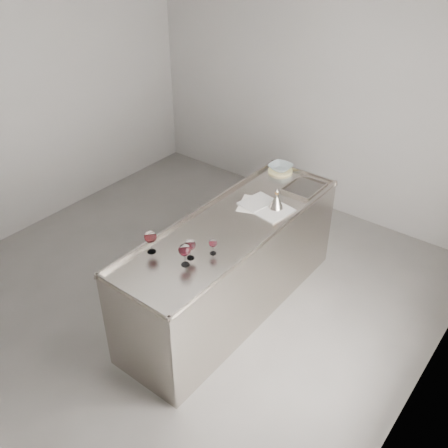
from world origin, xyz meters
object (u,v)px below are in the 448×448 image
Objects in this scene: wine_funnel at (276,202)px; wine_glass_left at (150,237)px; counter at (232,266)px; notebook at (266,207)px; wine_glass_right at (190,245)px; wine_glass_small at (213,243)px; wine_glass_middle at (185,250)px; ceramic_bowl at (281,167)px.

wine_glass_left is at bearing -110.17° from wine_funnel.
notebook is at bearing 78.64° from counter.
wine_glass_right is 0.83× the size of wine_funnel.
notebook is (-0.05, 0.83, -0.09)m from wine_glass_small.
wine_funnel is (0.08, 0.04, 0.06)m from notebook.
wine_glass_small is at bearing 72.22° from wine_glass_middle.
ceramic_bowl is 1.10× the size of wine_funnel.
wine_glass_right is 0.34× the size of notebook.
notebook is 0.74m from ceramic_bowl.
wine_funnel is (0.36, -0.64, 0.02)m from ceramic_bowl.
wine_glass_right is 1.28× the size of wine_glass_small.
wine_funnel is (0.10, 1.12, -0.07)m from wine_glass_middle.
wine_glass_left is 1.03× the size of wine_glass_middle.
wine_funnel is at bearing 37.71° from notebook.
wine_glass_right is (0.30, 0.13, -0.02)m from wine_glass_left.
wine_glass_small is 0.88m from wine_funnel.
wine_funnel is at bearing -60.58° from ceramic_bowl.
wine_glass_left reaches higher than wine_glass_right.
wine_glass_right is at bearing 23.03° from wine_glass_left.
wine_glass_left is 0.39× the size of notebook.
wine_glass_left is at bearing -172.91° from wine_glass_middle.
wine_glass_middle reaches higher than ceramic_bowl.
ceramic_bowl is at bearing 119.42° from wine_funnel.
ceramic_bowl reaches higher than counter.
wine_funnel is at bearing 69.83° from wine_glass_left.
notebook is (0.08, 0.40, 0.47)m from counter.
wine_glass_middle is at bearing -95.31° from wine_funnel.
wine_glass_middle is 1.39× the size of wine_glass_small.
wine_funnel reaches higher than wine_glass_right.
wine_glass_small is 1.55m from ceramic_bowl.
wine_glass_middle is at bearing -81.70° from ceramic_bowl.
wine_glass_left is 0.33m from wine_glass_right.
wine_glass_small is at bearing -73.06° from counter.
wine_funnel is (0.43, 1.16, -0.08)m from wine_glass_left.
ceramic_bowl is at bearing 122.62° from notebook.
counter is 1.21m from ceramic_bowl.
wine_glass_left is 1.18m from notebook.
counter is 0.63m from notebook.
ceramic_bowl is (-0.23, 1.67, -0.08)m from wine_glass_right.
counter is at bearing 69.58° from wine_glass_left.
wine_glass_middle is 1.09× the size of wine_glass_right.
wine_glass_left is 0.85× the size of ceramic_bowl.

